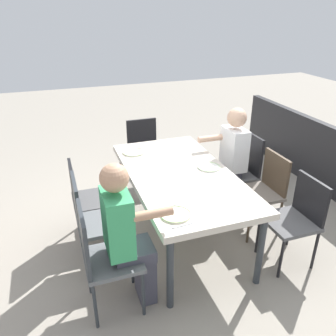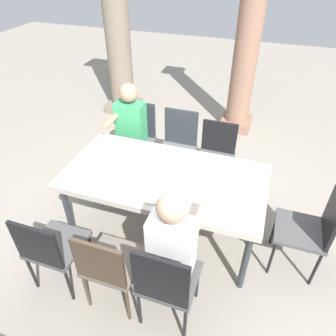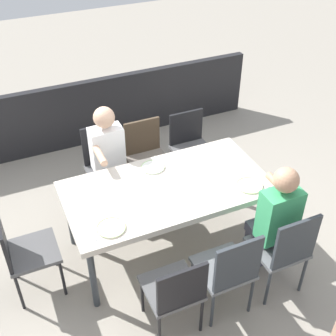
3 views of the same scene
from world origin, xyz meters
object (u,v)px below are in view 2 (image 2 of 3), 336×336
Objects in this scene: chair_west_north at (137,135)px; chair_head_east at (311,228)px; chair_east_north at (216,153)px; diner_woman_green at (129,133)px; chair_mid_south at (109,264)px; chair_west_south at (50,247)px; plate_1 at (154,196)px; plate_2 at (238,168)px; plate_0 at (113,144)px; chair_east_south at (166,281)px; stone_column_near at (117,28)px; chair_mid_north at (178,144)px; stone_column_centre at (249,35)px; dining_table at (165,180)px; diner_man_white at (175,248)px.

chair_head_east is at bearing -23.97° from chair_west_north.
diner_woman_green reaches higher than chair_east_north.
chair_east_north is 0.67× the size of diner_woman_green.
chair_west_north is 1.92m from chair_mid_south.
chair_west_south is at bearing -90.00° from chair_west_north.
chair_east_north is at bearing 75.48° from plate_1.
plate_0 is at bearing -179.62° from plate_2.
chair_mid_south is at bearing -73.33° from chair_west_north.
chair_east_south reaches higher than chair_west_south.
chair_head_east is at bearing -41.27° from chair_east_north.
plate_2 is at bearing 45.11° from plate_1.
stone_column_near is at bearing 113.82° from plate_0.
chair_west_north is 2.27m from chair_head_east.
chair_west_north reaches higher than chair_mid_north.
chair_head_east is at bearing -31.16° from chair_mid_north.
stone_column_centre reaches higher than chair_west_north.
chair_west_south is 2.10m from chair_east_north.
stone_column_centre reaches higher than stone_column_near.
chair_mid_south is at bearing -99.20° from dining_table.
plate_1 is at bearing -60.23° from chair_west_north.
chair_mid_north is 1.91m from chair_east_south.
dining_table is 1.48× the size of diner_woman_green.
diner_woman_green is at bearing -90.81° from chair_west_north.
plate_1 is at bearing 118.03° from chair_east_south.
diner_woman_green is at bearing 122.28° from chair_east_south.
chair_east_south is at bearing -90.00° from chair_east_north.
dining_table is at bearing 114.72° from diner_man_white.
chair_east_north is at bearing 90.10° from diner_man_white.
diner_man_white is 5.16× the size of plate_0.
plate_1 is at bearing -41.44° from plate_0.
dining_table is 2.03× the size of chair_east_south.
stone_column_centre is 2.97m from plate_1.
chair_mid_north is 0.33× the size of stone_column_near.
dining_table is 2.00× the size of chair_west_north.
chair_mid_north is at bearing 148.84° from chair_head_east.
plate_2 is at bearing 75.62° from chair_east_south.
chair_west_north is 1.84m from chair_west_south.
chair_mid_south is at bearing -0.07° from chair_west_south.
stone_column_centre is at bearing 72.25° from chair_mid_north.
chair_mid_south is 0.69× the size of diner_woman_green.
chair_mid_south is 3.60× the size of plate_2.
chair_east_south is (-0.00, -1.84, 0.04)m from chair_east_north.
dining_table is 1.00m from diner_woman_green.
chair_west_north reaches higher than chair_head_east.
diner_man_white is at bearing -57.93° from chair_west_north.
chair_west_north reaches higher than plate_1.
stone_column_near is at bearing 105.96° from chair_west_south.
chair_west_south is at bearing -140.08° from plate_1.
plate_0 reaches higher than dining_table.
chair_west_south is 0.98× the size of chair_head_east.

